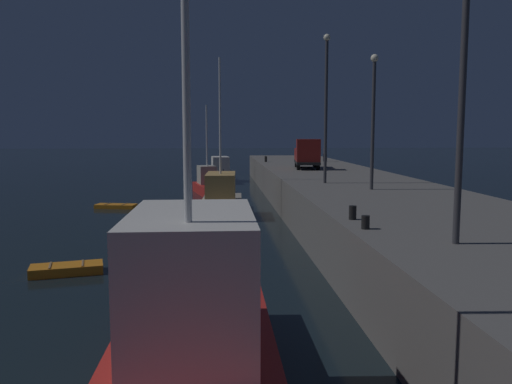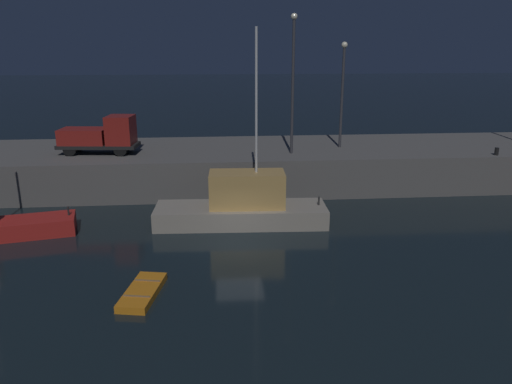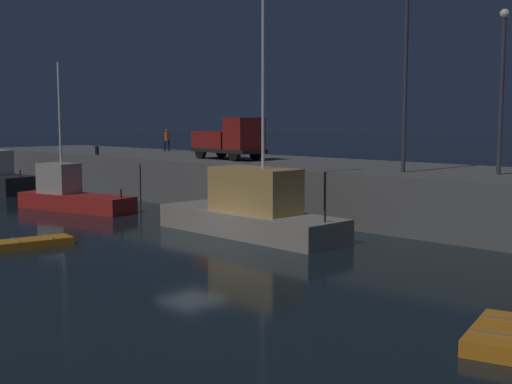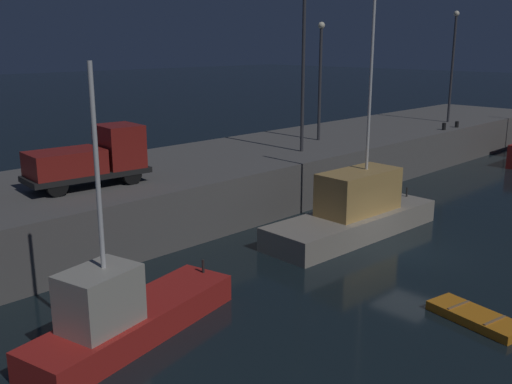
% 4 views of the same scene
% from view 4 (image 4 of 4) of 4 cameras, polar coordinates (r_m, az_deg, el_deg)
% --- Properties ---
extents(ground_plane, '(320.00, 320.00, 0.00)m').
position_cam_4_polar(ground_plane, '(26.86, 14.75, -5.76)').
color(ground_plane, black).
extents(pier_quay, '(71.88, 9.55, 2.72)m').
position_cam_4_polar(pier_quay, '(33.92, -3.22, 1.30)').
color(pier_quay, '#5B5956').
rests_on(pier_quay, ground).
extents(fishing_boat_blue, '(7.93, 3.60, 8.55)m').
position_cam_4_polar(fishing_boat_blue, '(18.83, -12.61, -11.59)').
color(fishing_boat_blue, red).
rests_on(fishing_boat_blue, ground).
extents(fishing_boat_orange, '(10.00, 3.30, 10.98)m').
position_cam_4_polar(fishing_boat_orange, '(28.51, 9.59, -1.93)').
color(fishing_boat_orange, gray).
rests_on(fishing_boat_orange, ground).
extents(dinghy_orange_near, '(1.80, 3.32, 0.35)m').
position_cam_4_polar(dinghy_orange_near, '(21.20, 20.59, -11.34)').
color(dinghy_orange_near, orange).
rests_on(dinghy_orange_near, ground).
extents(lamp_post_west, '(0.44, 0.44, 9.33)m').
position_cam_4_polar(lamp_post_west, '(34.49, 4.63, 12.77)').
color(lamp_post_west, '#38383D').
rests_on(lamp_post_west, pier_quay).
extents(lamp_post_east, '(0.44, 0.44, 7.55)m').
position_cam_4_polar(lamp_post_east, '(38.77, 6.27, 11.54)').
color(lamp_post_east, '#38383D').
rests_on(lamp_post_east, pier_quay).
extents(lamp_post_central, '(0.44, 0.44, 8.67)m').
position_cam_4_polar(lamp_post_central, '(50.09, 18.61, 12.19)').
color(lamp_post_central, '#38383D').
rests_on(lamp_post_central, pier_quay).
extents(utility_truck, '(5.61, 2.54, 2.65)m').
position_cam_4_polar(utility_truck, '(27.24, -15.65, 3.17)').
color(utility_truck, black).
rests_on(utility_truck, pier_quay).
extents(bollard_central, '(0.28, 0.28, 0.52)m').
position_cam_4_polar(bollard_central, '(45.67, 17.83, 6.10)').
color(bollard_central, black).
rests_on(bollard_central, pier_quay).
extents(bollard_east, '(0.28, 0.28, 0.46)m').
position_cam_4_polar(bollard_east, '(47.36, 18.96, 6.24)').
color(bollard_east, black).
rests_on(bollard_east, pier_quay).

